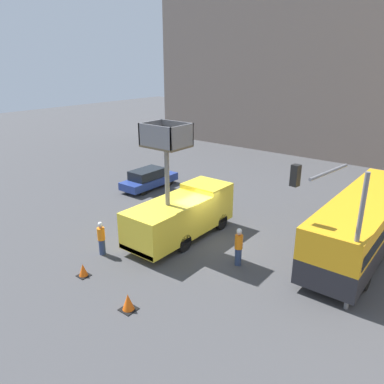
% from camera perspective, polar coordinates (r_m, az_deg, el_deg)
% --- Properties ---
extents(ground_plane, '(120.00, 120.00, 0.00)m').
position_cam_1_polar(ground_plane, '(20.80, 2.14, -7.27)').
color(ground_plane, '#424244').
extents(building_backdrop_far, '(44.00, 10.00, 18.13)m').
position_cam_1_polar(building_backdrop_far, '(42.43, 24.63, 17.48)').
color(building_backdrop_far, gray).
rests_on(building_backdrop_far, ground_plane).
extents(utility_truck, '(2.40, 6.83, 6.51)m').
position_cam_1_polar(utility_truck, '(20.40, -1.62, -3.14)').
color(utility_truck, yellow).
rests_on(utility_truck, ground_plane).
extents(city_bus, '(2.62, 11.12, 2.98)m').
position_cam_1_polar(city_bus, '(20.78, 24.74, -3.89)').
color(city_bus, '#232328').
rests_on(city_bus, ground_plane).
extents(traffic_light_pole, '(3.05, 2.80, 5.68)m').
position_cam_1_polar(traffic_light_pole, '(15.40, 20.69, -2.94)').
color(traffic_light_pole, slate).
rests_on(traffic_light_pole, ground_plane).
extents(road_worker_near_truck, '(0.38, 0.38, 1.78)m').
position_cam_1_polar(road_worker_near_truck, '(19.50, -13.64, -6.86)').
color(road_worker_near_truck, navy).
rests_on(road_worker_near_truck, ground_plane).
extents(road_worker_directing, '(0.38, 0.38, 1.93)m').
position_cam_1_polar(road_worker_directing, '(18.13, 7.11, -8.26)').
color(road_worker_directing, navy).
rests_on(road_worker_directing, ground_plane).
extents(traffic_cone_near_truck, '(0.53, 0.53, 0.61)m').
position_cam_1_polar(traffic_cone_near_truck, '(18.16, -16.25, -11.40)').
color(traffic_cone_near_truck, black).
rests_on(traffic_cone_near_truck, ground_plane).
extents(traffic_cone_mid_road, '(0.62, 0.62, 0.71)m').
position_cam_1_polar(traffic_cone_mid_road, '(15.59, -9.71, -16.25)').
color(traffic_cone_mid_road, black).
rests_on(traffic_cone_mid_road, ground_plane).
extents(parked_car_curbside, '(1.76, 4.74, 1.53)m').
position_cam_1_polar(parked_car_curbside, '(28.81, -6.63, 2.04)').
color(parked_car_curbside, navy).
rests_on(parked_car_curbside, ground_plane).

